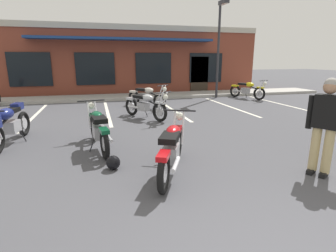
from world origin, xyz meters
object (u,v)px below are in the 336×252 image
object	(u,v)px
motorcycle_silver_naked	(247,89)
motorcycle_red_sportbike	(8,123)
motorcycle_green_cafe_racer	(98,128)
person_in_shorts_foreground	(325,122)
motorcycle_foreground_classic	(172,148)
motorcycle_blue_standard	(145,105)
motorcycle_black_cruiser	(147,96)
parking_lot_lamp_post	(220,36)
helmet_on_pavement	(113,163)

from	to	relation	value
motorcycle_silver_naked	motorcycle_red_sportbike	bearing A→B (deg)	-150.88
motorcycle_green_cafe_racer	person_in_shorts_foreground	world-z (taller)	person_in_shorts_foreground
motorcycle_foreground_classic	person_in_shorts_foreground	xyz separation A→B (m)	(2.45, -0.74, 0.49)
motorcycle_blue_standard	motorcycle_black_cruiser	bearing A→B (deg)	78.05
motorcycle_blue_standard	motorcycle_red_sportbike	bearing A→B (deg)	-150.62
parking_lot_lamp_post	motorcycle_blue_standard	bearing A→B (deg)	-139.51
person_in_shorts_foreground	helmet_on_pavement	size ratio (longest dim) A/B	6.44
motorcycle_green_cafe_racer	parking_lot_lamp_post	distance (m)	9.31
motorcycle_red_sportbike	person_in_shorts_foreground	xyz separation A→B (m)	(5.68, -3.21, 0.42)
motorcycle_blue_standard	parking_lot_lamp_post	distance (m)	6.43
motorcycle_green_cafe_racer	helmet_on_pavement	world-z (taller)	motorcycle_green_cafe_racer
motorcycle_foreground_classic	motorcycle_blue_standard	bearing A→B (deg)	85.55
motorcycle_green_cafe_racer	helmet_on_pavement	xyz separation A→B (m)	(0.22, -1.30, -0.33)
motorcycle_red_sportbike	motorcycle_blue_standard	bearing A→B (deg)	29.38
motorcycle_red_sportbike	motorcycle_black_cruiser	size ratio (longest dim) A/B	1.17
motorcycle_foreground_classic	person_in_shorts_foreground	world-z (taller)	person_in_shorts_foreground
helmet_on_pavement	parking_lot_lamp_post	size ratio (longest dim) A/B	0.06
person_in_shorts_foreground	parking_lot_lamp_post	xyz separation A→B (m)	(2.37, 9.05, 2.09)
motorcycle_red_sportbike	person_in_shorts_foreground	size ratio (longest dim) A/B	1.26
motorcycle_red_sportbike	motorcycle_green_cafe_racer	bearing A→B (deg)	-20.59
motorcycle_foreground_classic	motorcycle_black_cruiser	bearing A→B (deg)	83.12
motorcycle_silver_naked	person_in_shorts_foreground	size ratio (longest dim) A/B	1.18
parking_lot_lamp_post	person_in_shorts_foreground	bearing A→B (deg)	-104.70
motorcycle_green_cafe_racer	person_in_shorts_foreground	size ratio (longest dim) A/B	1.26
person_in_shorts_foreground	parking_lot_lamp_post	distance (m)	9.59
helmet_on_pavement	motorcycle_blue_standard	bearing A→B (deg)	71.64
person_in_shorts_foreground	parking_lot_lamp_post	size ratio (longest dim) A/B	0.36
motorcycle_silver_naked	motorcycle_green_cafe_racer	size ratio (longest dim) A/B	0.94
motorcycle_silver_naked	parking_lot_lamp_post	distance (m)	2.97
helmet_on_pavement	parking_lot_lamp_post	xyz separation A→B (m)	(5.83, 7.89, 2.91)
motorcycle_foreground_classic	motorcycle_silver_naked	world-z (taller)	same
motorcycle_foreground_classic	motorcycle_red_sportbike	distance (m)	4.06
motorcycle_silver_naked	parking_lot_lamp_post	bearing A→B (deg)	156.62
motorcycle_silver_naked	motorcycle_black_cruiser	bearing A→B (deg)	-168.26
motorcycle_foreground_classic	helmet_on_pavement	xyz separation A→B (m)	(-1.00, 0.42, -0.33)
motorcycle_foreground_classic	motorcycle_silver_naked	xyz separation A→B (m)	(6.19, 7.72, 0.00)
motorcycle_foreground_classic	motorcycle_green_cafe_racer	world-z (taller)	same
motorcycle_silver_naked	parking_lot_lamp_post	world-z (taller)	parking_lot_lamp_post
motorcycle_foreground_classic	helmet_on_pavement	world-z (taller)	motorcycle_foreground_classic
motorcycle_black_cruiser	person_in_shorts_foreground	xyz separation A→B (m)	(1.66, -7.34, 0.49)
motorcycle_blue_standard	helmet_on_pavement	bearing A→B (deg)	-108.36
person_in_shorts_foreground	motorcycle_red_sportbike	bearing A→B (deg)	150.50
motorcycle_red_sportbike	motorcycle_silver_naked	bearing A→B (deg)	29.12
motorcycle_green_cafe_racer	motorcycle_black_cruiser	bearing A→B (deg)	67.50
motorcycle_red_sportbike	motorcycle_black_cruiser	distance (m)	5.76
motorcycle_foreground_classic	motorcycle_green_cafe_racer	distance (m)	2.11
motorcycle_green_cafe_racer	person_in_shorts_foreground	bearing A→B (deg)	-33.79
motorcycle_black_cruiser	parking_lot_lamp_post	distance (m)	5.08
motorcycle_foreground_classic	parking_lot_lamp_post	size ratio (longest dim) A/B	0.42
motorcycle_red_sportbike	helmet_on_pavement	distance (m)	3.05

